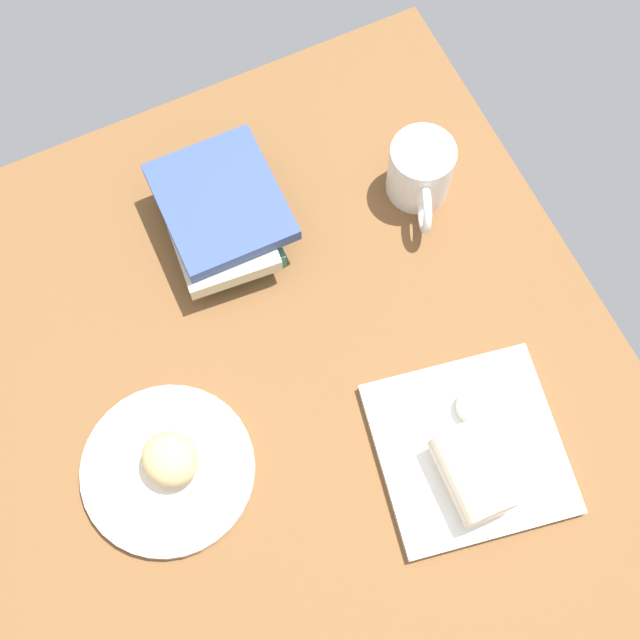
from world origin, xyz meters
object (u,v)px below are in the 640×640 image
(square_plate, at_px, (469,449))
(sauce_cup, at_px, (475,405))
(breakfast_wrap, at_px, (472,474))
(book_stack, at_px, (221,216))
(scone_pastry, at_px, (170,459))
(coffee_mug, at_px, (421,172))
(round_plate, at_px, (168,470))

(square_plate, height_order, sauce_cup, sauce_cup)
(sauce_cup, distance_m, breakfast_wrap, 0.10)
(breakfast_wrap, xyz_separation_m, book_stack, (-0.46, -0.14, -0.01))
(scone_pastry, bearing_deg, coffee_mug, 115.67)
(round_plate, relative_size, scone_pastry, 3.03)
(breakfast_wrap, bearing_deg, round_plate, 155.36)
(round_plate, xyz_separation_m, breakfast_wrap, (0.17, 0.34, 0.04))
(sauce_cup, bearing_deg, breakfast_wrap, -33.03)
(book_stack, height_order, coffee_mug, coffee_mug)
(round_plate, height_order, sauce_cup, sauce_cup)
(scone_pastry, relative_size, sauce_cup, 1.58)
(sauce_cup, xyz_separation_m, breakfast_wrap, (0.08, -0.05, 0.02))
(sauce_cup, relative_size, coffee_mug, 0.34)
(book_stack, bearing_deg, breakfast_wrap, 16.63)
(square_plate, bearing_deg, breakfast_wrap, -33.03)
(sauce_cup, bearing_deg, round_plate, -103.98)
(coffee_mug, bearing_deg, round_plate, -64.47)
(round_plate, bearing_deg, breakfast_wrap, 62.54)
(breakfast_wrap, relative_size, coffee_mug, 0.82)
(square_plate, bearing_deg, round_plate, -111.30)
(square_plate, bearing_deg, scone_pastry, -112.25)
(breakfast_wrap, xyz_separation_m, coffee_mug, (-0.40, 0.14, -0.00))
(square_plate, height_order, coffee_mug, coffee_mug)
(round_plate, distance_m, breakfast_wrap, 0.38)
(scone_pastry, distance_m, breakfast_wrap, 0.37)
(sauce_cup, height_order, coffee_mug, coffee_mug)
(scone_pastry, relative_size, book_stack, 0.36)
(sauce_cup, xyz_separation_m, coffee_mug, (-0.32, 0.09, 0.02))
(round_plate, distance_m, book_stack, 0.35)
(scone_pastry, xyz_separation_m, sauce_cup, (0.10, 0.38, -0.01))
(sauce_cup, height_order, breakfast_wrap, breakfast_wrap)
(breakfast_wrap, bearing_deg, coffee_mug, 73.60)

